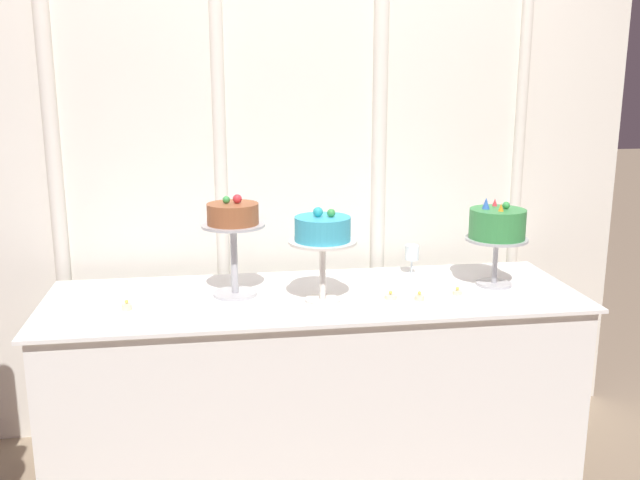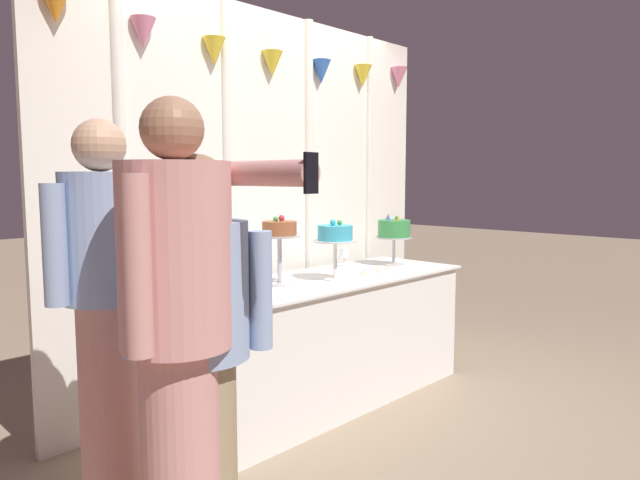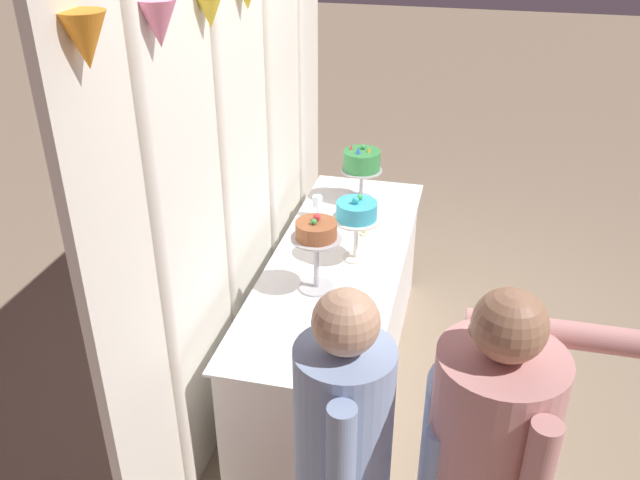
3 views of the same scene
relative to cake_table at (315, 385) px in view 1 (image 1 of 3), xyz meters
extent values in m
cube|color=white|center=(0.00, 0.50, 0.85)|extent=(3.09, 0.04, 2.49)
cylinder|color=white|center=(-1.06, 0.48, 0.85)|extent=(0.07, 0.07, 2.49)
cylinder|color=white|center=(-0.35, 0.48, 0.85)|extent=(0.06, 0.06, 2.49)
cylinder|color=white|center=(0.37, 0.48, 0.85)|extent=(0.07, 0.07, 2.49)
cylinder|color=white|center=(1.04, 0.48, 0.85)|extent=(0.05, 0.05, 2.49)
cube|color=white|center=(0.00, 0.00, -0.01)|extent=(2.07, 0.65, 0.77)
cube|color=white|center=(0.00, 0.00, 0.38)|extent=(2.12, 0.70, 0.01)
cylinder|color=#B2B2B7|center=(-0.31, 0.04, 0.40)|extent=(0.17, 0.17, 0.01)
cylinder|color=#B2B2B7|center=(-0.31, 0.04, 0.54)|extent=(0.03, 0.03, 0.27)
cylinder|color=#B2B2B7|center=(-0.31, 0.04, 0.68)|extent=(0.25, 0.25, 0.01)
cylinder|color=#995633|center=(-0.31, 0.04, 0.72)|extent=(0.20, 0.20, 0.08)
sphere|color=#DB333D|center=(-0.30, 0.04, 0.78)|extent=(0.04, 0.04, 0.04)
sphere|color=green|center=(-0.34, 0.05, 0.78)|extent=(0.03, 0.03, 0.03)
cylinder|color=silver|center=(0.02, -0.09, 0.40)|extent=(0.13, 0.13, 0.01)
cylinder|color=silver|center=(0.02, -0.09, 0.52)|extent=(0.02, 0.02, 0.22)
cylinder|color=silver|center=(0.02, -0.09, 0.63)|extent=(0.26, 0.26, 0.01)
cylinder|color=#3DB2D1|center=(0.02, -0.09, 0.68)|extent=(0.21, 0.21, 0.09)
sphere|color=green|center=(0.05, -0.10, 0.74)|extent=(0.03, 0.03, 0.03)
sphere|color=#2DB2B7|center=(0.00, -0.09, 0.75)|extent=(0.04, 0.04, 0.04)
cylinder|color=#B2B2B7|center=(0.76, 0.01, 0.40)|extent=(0.15, 0.15, 0.01)
cylinder|color=#B2B2B7|center=(0.76, 0.01, 0.49)|extent=(0.02, 0.02, 0.18)
cylinder|color=#B2B2B7|center=(0.76, 0.01, 0.59)|extent=(0.26, 0.26, 0.01)
cylinder|color=#388E47|center=(0.76, 0.01, 0.65)|extent=(0.23, 0.23, 0.12)
sphere|color=green|center=(0.79, 0.01, 0.73)|extent=(0.03, 0.03, 0.03)
cone|color=#DB333D|center=(0.77, 0.09, 0.73)|extent=(0.02, 0.02, 0.03)
cone|color=blue|center=(0.71, 0.03, 0.74)|extent=(0.03, 0.03, 0.05)
cone|color=orange|center=(0.75, -0.03, 0.73)|extent=(0.02, 0.02, 0.03)
cylinder|color=silver|center=(0.46, 0.22, 0.39)|extent=(0.06, 0.06, 0.00)
cylinder|color=silver|center=(0.46, 0.22, 0.43)|extent=(0.01, 0.01, 0.06)
cylinder|color=silver|center=(0.46, 0.22, 0.49)|extent=(0.06, 0.06, 0.06)
cylinder|color=beige|center=(-0.72, -0.08, 0.40)|extent=(0.04, 0.04, 0.02)
sphere|color=#F9CC4C|center=(-0.72, -0.08, 0.42)|extent=(0.01, 0.01, 0.01)
cylinder|color=beige|center=(0.29, -0.09, 0.40)|extent=(0.05, 0.05, 0.01)
sphere|color=#F9CC4C|center=(0.29, -0.09, 0.42)|extent=(0.01, 0.01, 0.01)
cylinder|color=beige|center=(0.39, -0.13, 0.40)|extent=(0.04, 0.04, 0.02)
sphere|color=#F9CC4C|center=(0.39, -0.13, 0.42)|extent=(0.01, 0.01, 0.01)
cylinder|color=beige|center=(0.56, -0.08, 0.40)|extent=(0.04, 0.04, 0.01)
sphere|color=#F9CC4C|center=(0.56, -0.08, 0.42)|extent=(0.01, 0.01, 0.01)
camera|label=1|loc=(-0.38, -2.65, 1.25)|focal=39.44mm
camera|label=2|loc=(-2.60, -2.45, 1.02)|focal=32.94mm
camera|label=3|loc=(-3.10, -0.64, 2.25)|focal=38.20mm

